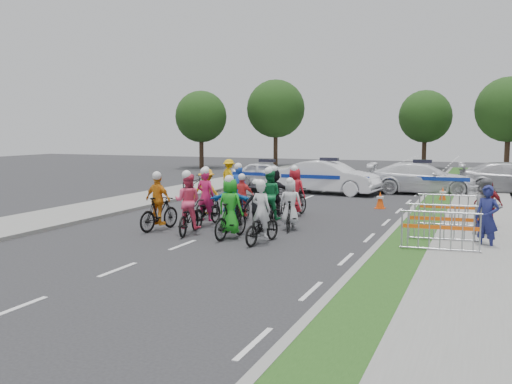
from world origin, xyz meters
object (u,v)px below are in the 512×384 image
at_px(rider_1, 231,214).
at_px(spectator_2, 488,205).
at_px(spectator_0, 487,218).
at_px(rider_4, 257,212).
at_px(tree_1, 509,110).
at_px(rider_13, 295,196).
at_px(police_car_2, 422,178).
at_px(rider_9, 243,203).
at_px(rider_8, 269,204).
at_px(rider_11, 274,197).
at_px(tree_0, 201,117).
at_px(tree_4, 425,117).
at_px(police_car_1, 329,177).
at_px(cone_0, 380,200).
at_px(rider_12, 239,198).
at_px(rider_6, 206,207).
at_px(tree_3, 276,109).
at_px(parked_bike, 194,183).
at_px(police_car_0, 267,174).
at_px(rider_3, 159,208).
at_px(marshal_hiviz, 229,175).
at_px(spectator_1, 487,209).
at_px(cone_1, 443,195).
at_px(rider_5, 231,207).
at_px(barrier_1, 444,225).
at_px(rider_10, 207,198).
at_px(rider_2, 188,211).
at_px(barrier_0, 440,233).
at_px(rider_0, 262,222).

relative_size(rider_1, spectator_2, 1.18).
relative_size(rider_1, spectator_0, 1.08).
height_order(rider_4, tree_1, tree_1).
relative_size(rider_13, police_car_2, 0.36).
height_order(rider_9, spectator_2, rider_9).
height_order(rider_8, rider_11, rider_8).
xyz_separation_m(tree_0, tree_4, (17.00, 6.00, 0.00)).
bearing_deg(police_car_1, rider_13, -167.20).
bearing_deg(police_car_1, cone_0, -135.62).
height_order(rider_4, rider_12, rider_12).
bearing_deg(rider_13, rider_6, 67.12).
bearing_deg(rider_9, rider_11, -137.67).
xyz_separation_m(rider_1, tree_3, (-9.83, 30.61, 4.16)).
height_order(rider_9, parked_bike, rider_9).
height_order(police_car_2, parked_bike, police_car_2).
distance_m(rider_4, cone_0, 7.51).
relative_size(rider_6, police_car_0, 0.49).
relative_size(rider_3, cone_0, 2.70).
relative_size(rider_12, marshal_hiviz, 1.20).
relative_size(rider_9, police_car_0, 0.42).
xyz_separation_m(spectator_0, tree_1, (1.21, 27.55, 3.67)).
bearing_deg(parked_bike, spectator_1, -101.43).
bearing_deg(rider_9, cone_1, -133.96).
distance_m(rider_5, police_car_2, 13.73).
relative_size(tree_0, tree_3, 0.86).
bearing_deg(barrier_1, rider_13, 148.25).
height_order(rider_8, rider_10, rider_8).
relative_size(rider_9, tree_1, 0.25).
xyz_separation_m(rider_9, tree_1, (9.08, 25.61, 3.88)).
bearing_deg(cone_0, parked_bike, 164.90).
distance_m(spectator_2, parked_bike, 15.31).
bearing_deg(rider_9, tree_3, -78.92).
height_order(rider_2, marshal_hiviz, rider_2).
relative_size(rider_1, tree_0, 0.30).
height_order(rider_13, spectator_2, rider_13).
height_order(barrier_0, tree_3, tree_3).
distance_m(rider_3, cone_1, 13.22).
xyz_separation_m(rider_4, cone_0, (2.52, 7.06, -0.33)).
relative_size(rider_1, barrier_1, 0.94).
height_order(police_car_1, spectator_1, spectator_1).
distance_m(rider_11, police_car_0, 11.69).
relative_size(rider_1, parked_bike, 1.08).
distance_m(rider_5, barrier_0, 6.54).
bearing_deg(tree_1, rider_8, -107.09).
relative_size(rider_6, police_car_1, 0.39).
bearing_deg(rider_3, police_car_2, -106.16).
xyz_separation_m(police_car_2, spectator_0, (3.02, -13.14, 0.10)).
bearing_deg(rider_11, rider_0, 104.22).
relative_size(rider_1, cone_0, 2.69).
relative_size(rider_10, cone_0, 2.69).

